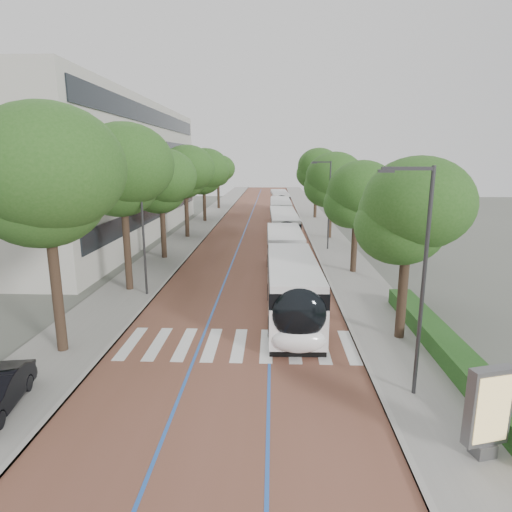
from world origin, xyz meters
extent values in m
plane|color=#51544C|center=(0.00, 0.00, 0.00)|extent=(160.00, 160.00, 0.00)
cube|color=brown|center=(0.00, 40.00, 0.01)|extent=(11.00, 140.00, 0.02)
cube|color=gray|center=(-7.50, 40.00, 0.06)|extent=(4.00, 140.00, 0.12)
cube|color=gray|center=(7.50, 40.00, 0.06)|extent=(4.00, 140.00, 0.12)
cube|color=gray|center=(-5.60, 40.00, 0.06)|extent=(0.20, 140.00, 0.14)
cube|color=gray|center=(5.60, 40.00, 0.06)|extent=(0.20, 140.00, 0.14)
cube|color=silver|center=(-4.80, 1.00, 0.03)|extent=(0.55, 3.60, 0.01)
cube|color=silver|center=(-3.55, 1.00, 0.03)|extent=(0.55, 3.60, 0.01)
cube|color=silver|center=(-2.30, 1.00, 0.03)|extent=(0.55, 3.60, 0.01)
cube|color=silver|center=(-1.05, 1.00, 0.03)|extent=(0.55, 3.60, 0.01)
cube|color=silver|center=(0.20, 1.00, 0.03)|extent=(0.55, 3.60, 0.01)
cube|color=silver|center=(1.45, 1.00, 0.03)|extent=(0.55, 3.60, 0.01)
cube|color=silver|center=(2.70, 1.00, 0.03)|extent=(0.55, 3.60, 0.01)
cube|color=silver|center=(3.95, 1.00, 0.03)|extent=(0.55, 3.60, 0.01)
cube|color=silver|center=(5.20, 1.00, 0.03)|extent=(0.55, 3.60, 0.01)
cube|color=#2252AD|center=(-1.60, 40.00, 0.02)|extent=(0.12, 126.00, 0.01)
cube|color=#2252AD|center=(1.60, 40.00, 0.02)|extent=(0.12, 126.00, 0.01)
cube|color=#ABA99F|center=(-19.50, 28.00, 7.00)|extent=(18.00, 40.00, 14.00)
cube|color=black|center=(-10.45, 28.00, 3.00)|extent=(0.12, 38.00, 1.60)
cube|color=black|center=(-10.45, 28.00, 6.20)|extent=(0.12, 38.00, 1.60)
cube|color=black|center=(-10.45, 28.00, 9.40)|extent=(0.12, 38.00, 1.60)
cube|color=black|center=(-10.45, 28.00, 12.40)|extent=(0.12, 38.00, 1.60)
cube|color=#1B4718|center=(9.10, 0.00, 0.52)|extent=(1.20, 14.00, 0.80)
cylinder|color=#313134|center=(6.80, -3.00, 4.12)|extent=(0.14, 0.14, 8.00)
cube|color=#313134|center=(6.00, -3.00, 8.02)|extent=(1.70, 0.12, 0.12)
cube|color=#313134|center=(5.30, -3.00, 7.94)|extent=(0.50, 0.20, 0.10)
cylinder|color=#313134|center=(6.80, 22.00, 4.12)|extent=(0.14, 0.14, 8.00)
cube|color=#313134|center=(6.00, 22.00, 8.02)|extent=(1.70, 0.12, 0.12)
cube|color=#313134|center=(5.30, 22.00, 7.94)|extent=(0.50, 0.20, 0.10)
cylinder|color=#313134|center=(-6.10, 8.00, 4.12)|extent=(0.14, 0.14, 8.00)
cylinder|color=black|center=(-7.50, 0.00, 2.61)|extent=(0.44, 0.44, 5.23)
ellipsoid|color=#224E19|center=(-7.50, 0.00, 7.37)|extent=(6.03, 6.03, 5.13)
cylinder|color=black|center=(-7.50, 9.00, 2.62)|extent=(0.44, 0.44, 5.24)
ellipsoid|color=#224E19|center=(-7.50, 9.00, 7.39)|extent=(5.85, 5.85, 4.97)
cylinder|color=black|center=(-7.50, 18.00, 2.23)|extent=(0.44, 0.44, 4.46)
ellipsoid|color=#224E19|center=(-7.50, 18.00, 6.29)|extent=(5.39, 5.39, 4.58)
cylinder|color=black|center=(-7.50, 28.00, 2.39)|extent=(0.44, 0.44, 4.77)
ellipsoid|color=#224E19|center=(-7.50, 28.00, 6.72)|extent=(5.67, 5.67, 4.82)
cylinder|color=black|center=(-7.50, 40.00, 2.27)|extent=(0.44, 0.44, 4.53)
ellipsoid|color=#224E19|center=(-7.50, 40.00, 6.38)|extent=(6.33, 6.33, 5.38)
cylinder|color=black|center=(-7.50, 55.00, 2.17)|extent=(0.44, 0.44, 4.34)
ellipsoid|color=#224E19|center=(-7.50, 55.00, 6.11)|extent=(5.16, 5.16, 4.38)
cylinder|color=black|center=(7.70, 2.00, 2.07)|extent=(0.44, 0.44, 4.14)
ellipsoid|color=#224E19|center=(7.70, 2.00, 5.84)|extent=(4.78, 4.78, 4.07)
cylinder|color=black|center=(7.70, 14.00, 1.98)|extent=(0.44, 0.44, 3.96)
ellipsoid|color=#224E19|center=(7.70, 14.00, 5.59)|extent=(4.84, 4.84, 4.12)
cylinder|color=black|center=(7.70, 28.00, 2.10)|extent=(0.44, 0.44, 4.20)
ellipsoid|color=#224E19|center=(7.70, 28.00, 5.92)|extent=(5.92, 5.92, 5.03)
cylinder|color=black|center=(7.70, 44.00, 2.38)|extent=(0.44, 0.44, 4.77)
ellipsoid|color=#224E19|center=(7.70, 44.00, 6.72)|extent=(5.82, 5.82, 4.95)
cylinder|color=black|center=(2.65, 9.47, 1.77)|extent=(2.32, 0.94, 2.30)
cube|color=white|center=(2.74, 4.34, 1.26)|extent=(2.67, 9.40, 1.82)
cube|color=black|center=(2.74, 4.34, 2.40)|extent=(2.71, 9.22, 0.97)
cube|color=silver|center=(2.74, 4.34, 3.04)|extent=(2.62, 9.22, 0.31)
cube|color=black|center=(2.74, 4.34, 0.17)|extent=(2.61, 9.03, 0.35)
cube|color=white|center=(2.57, 13.79, 1.26)|extent=(2.64, 7.78, 1.82)
cube|color=black|center=(2.57, 13.79, 2.40)|extent=(2.68, 7.63, 0.97)
cube|color=silver|center=(2.57, 13.79, 3.04)|extent=(2.59, 7.63, 0.31)
cube|color=black|center=(2.57, 13.79, 0.17)|extent=(2.58, 7.47, 0.35)
ellipsoid|color=black|center=(2.82, -0.19, 2.00)|extent=(2.37, 1.14, 2.28)
ellipsoid|color=white|center=(2.82, -0.24, 0.86)|extent=(2.37, 1.04, 1.14)
cylinder|color=black|center=(1.65, 2.04, 0.50)|extent=(0.32, 1.01, 1.00)
cylinder|color=black|center=(3.91, 2.08, 0.50)|extent=(0.32, 1.01, 1.00)
cylinder|color=black|center=(1.41, 15.44, 0.50)|extent=(0.32, 1.01, 1.00)
cylinder|color=black|center=(3.67, 15.48, 0.50)|extent=(0.32, 1.01, 1.00)
cylinder|color=black|center=(1.55, 7.40, 0.50)|extent=(0.32, 1.01, 1.00)
cylinder|color=black|center=(3.81, 7.44, 0.50)|extent=(0.32, 1.01, 1.00)
cube|color=white|center=(2.74, 24.72, 1.26)|extent=(2.77, 12.05, 1.82)
cube|color=black|center=(2.74, 24.72, 2.40)|extent=(2.81, 11.81, 0.97)
cube|color=silver|center=(2.74, 24.72, 3.04)|extent=(2.72, 11.81, 0.31)
cube|color=black|center=(2.74, 24.72, 0.17)|extent=(2.71, 11.57, 0.35)
ellipsoid|color=black|center=(2.87, 18.87, 2.00)|extent=(2.37, 1.15, 2.28)
ellipsoid|color=white|center=(2.87, 18.82, 0.86)|extent=(2.37, 1.05, 1.14)
cylinder|color=black|center=(1.69, 21.10, 0.50)|extent=(0.32, 1.01, 1.00)
cylinder|color=black|center=(3.95, 21.15, 0.50)|extent=(0.32, 1.01, 1.00)
cylinder|color=black|center=(1.52, 28.49, 0.50)|extent=(0.32, 1.01, 1.00)
cylinder|color=black|center=(3.78, 28.55, 0.50)|extent=(0.32, 1.01, 1.00)
cube|color=white|center=(2.64, 37.27, 1.26)|extent=(2.56, 12.01, 1.82)
cube|color=black|center=(2.64, 37.27, 2.40)|extent=(2.60, 11.77, 0.97)
cube|color=silver|center=(2.64, 37.27, 3.04)|extent=(2.51, 11.77, 0.31)
cube|color=black|center=(2.64, 37.27, 0.17)|extent=(2.51, 11.53, 0.35)
ellipsoid|color=black|center=(2.67, 31.42, 2.00)|extent=(2.36, 1.11, 2.28)
ellipsoid|color=white|center=(2.67, 31.37, 0.86)|extent=(2.35, 1.01, 1.14)
cylinder|color=black|center=(1.53, 33.66, 0.50)|extent=(0.30, 1.00, 1.00)
cylinder|color=black|center=(3.79, 33.67, 0.50)|extent=(0.30, 1.00, 1.00)
cylinder|color=black|center=(1.50, 41.06, 0.50)|extent=(0.30, 1.00, 1.00)
cylinder|color=black|center=(3.76, 41.07, 0.50)|extent=(0.30, 1.00, 1.00)
cube|color=white|center=(2.73, 51.14, 1.26)|extent=(2.97, 12.09, 1.82)
cube|color=black|center=(2.73, 51.14, 2.40)|extent=(3.00, 11.85, 0.97)
cube|color=silver|center=(2.73, 51.14, 3.04)|extent=(2.91, 11.85, 0.31)
cube|color=black|center=(2.73, 51.14, 0.17)|extent=(2.90, 11.61, 0.35)
ellipsoid|color=black|center=(2.96, 45.29, 2.00)|extent=(2.39, 1.19, 2.28)
ellipsoid|color=white|center=(2.96, 45.24, 0.86)|extent=(2.39, 1.09, 1.14)
cylinder|color=black|center=(1.74, 47.49, 0.50)|extent=(0.34, 1.01, 1.00)
cylinder|color=black|center=(4.00, 47.58, 0.50)|extent=(0.34, 1.01, 1.00)
cylinder|color=black|center=(1.45, 54.89, 0.50)|extent=(0.34, 1.01, 1.00)
cylinder|color=black|center=(3.71, 54.98, 0.50)|extent=(0.34, 1.01, 1.00)
cube|color=#59595B|center=(7.69, -6.27, 0.32)|extent=(0.71, 0.64, 0.40)
cube|color=#59595B|center=(7.69, -6.27, 1.66)|extent=(1.34, 0.70, 2.28)
cube|color=tan|center=(7.74, -6.45, 1.66)|extent=(1.05, 0.33, 1.99)
camera|label=1|loc=(1.69, -17.08, 8.33)|focal=30.00mm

